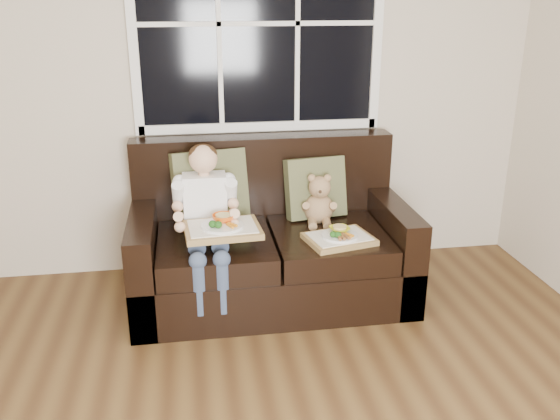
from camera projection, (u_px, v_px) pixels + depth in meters
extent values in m
cube|color=beige|center=(196.00, 73.00, 3.79)|extent=(4.50, 0.02, 2.70)
cube|color=black|center=(258.00, 23.00, 3.73)|extent=(1.50, 0.02, 1.25)
cube|color=white|center=(260.00, 126.00, 3.95)|extent=(1.58, 0.04, 0.06)
cube|color=white|center=(132.00, 25.00, 3.61)|extent=(0.06, 0.04, 1.37)
cube|color=white|center=(378.00, 23.00, 3.83)|extent=(0.06, 0.04, 1.37)
cube|color=white|center=(258.00, 24.00, 3.72)|extent=(1.50, 0.03, 0.03)
cube|color=black|center=(271.00, 275.00, 3.76)|extent=(1.70, 0.90, 0.30)
cube|color=black|center=(145.00, 261.00, 3.59)|extent=(0.15, 0.90, 0.60)
cube|color=black|center=(390.00, 246.00, 3.82)|extent=(0.15, 0.90, 0.60)
cube|color=black|center=(263.00, 185.00, 3.94)|extent=(1.70, 0.18, 0.66)
cube|color=black|center=(215.00, 251.00, 3.55)|extent=(0.68, 0.72, 0.15)
cube|color=black|center=(329.00, 244.00, 3.65)|extent=(0.68, 0.72, 0.15)
cube|color=#5B603B|center=(210.00, 187.00, 3.72)|extent=(0.50, 0.31, 0.48)
cube|color=#5B603B|center=(315.00, 188.00, 3.84)|extent=(0.41, 0.24, 0.40)
cube|color=white|center=(205.00, 203.00, 3.58)|extent=(0.26, 0.16, 0.36)
sphere|color=#EDB891|center=(203.00, 159.00, 3.47)|extent=(0.17, 0.17, 0.17)
ellipsoid|color=#372211|center=(203.00, 154.00, 3.48)|extent=(0.17, 0.17, 0.12)
cylinder|color=#374561|center=(196.00, 238.00, 3.43)|extent=(0.10, 0.32, 0.10)
cylinder|color=#374561|center=(219.00, 237.00, 3.45)|extent=(0.10, 0.32, 0.10)
cylinder|color=#374561|center=(199.00, 289.00, 3.26)|extent=(0.09, 0.09, 0.30)
cylinder|color=#374561|center=(223.00, 287.00, 3.27)|extent=(0.09, 0.09, 0.30)
cylinder|color=#EDB891|center=(179.00, 205.00, 3.43)|extent=(0.07, 0.31, 0.25)
cylinder|color=#EDB891|center=(232.00, 202.00, 3.47)|extent=(0.07, 0.31, 0.25)
ellipsoid|color=#9F7454|center=(319.00, 209.00, 3.78)|extent=(0.21, 0.19, 0.20)
sphere|color=#9F7454|center=(320.00, 187.00, 3.72)|extent=(0.16, 0.16, 0.14)
sphere|color=#9F7454|center=(312.00, 178.00, 3.69)|extent=(0.05, 0.05, 0.05)
sphere|color=#9F7454|center=(327.00, 178.00, 3.71)|extent=(0.05, 0.05, 0.05)
sphere|color=#9F7454|center=(322.00, 192.00, 3.67)|extent=(0.05, 0.05, 0.05)
sphere|color=#2F1F15|center=(322.00, 192.00, 3.65)|extent=(0.02, 0.02, 0.02)
cylinder|color=#9F7454|center=(315.00, 224.00, 3.69)|extent=(0.07, 0.12, 0.05)
cylinder|color=#9F7454|center=(329.00, 223.00, 3.71)|extent=(0.07, 0.12, 0.05)
cube|color=#AD894E|center=(222.00, 230.00, 3.37)|extent=(0.45, 0.36, 0.04)
cube|color=silver|center=(222.00, 226.00, 3.36)|extent=(0.40, 0.30, 0.01)
cylinder|color=white|center=(222.00, 225.00, 3.35)|extent=(0.24, 0.24, 0.02)
imported|color=orange|center=(223.00, 218.00, 3.38)|extent=(0.14, 0.14, 0.04)
cylinder|color=#F6E086|center=(223.00, 217.00, 3.38)|extent=(0.09, 0.09, 0.02)
ellipsoid|color=#24571B|center=(213.00, 224.00, 3.29)|extent=(0.04, 0.04, 0.04)
ellipsoid|color=#24571B|center=(218.00, 225.00, 3.28)|extent=(0.04, 0.04, 0.04)
cylinder|color=orange|center=(231.00, 225.00, 3.31)|extent=(0.05, 0.07, 0.02)
cube|color=#AD894E|center=(339.00, 239.00, 3.49)|extent=(0.43, 0.37, 0.03)
cube|color=silver|center=(339.00, 236.00, 3.49)|extent=(0.38, 0.31, 0.01)
cylinder|color=white|center=(340.00, 235.00, 3.47)|extent=(0.22, 0.22, 0.01)
imported|color=#CFD81C|center=(340.00, 229.00, 3.51)|extent=(0.14, 0.14, 0.03)
cylinder|color=#F6E086|center=(340.00, 228.00, 3.50)|extent=(0.08, 0.08, 0.02)
ellipsoid|color=#24571B|center=(333.00, 234.00, 3.42)|extent=(0.04, 0.04, 0.04)
ellipsoid|color=#24571B|center=(338.00, 235.00, 3.42)|extent=(0.04, 0.04, 0.04)
cylinder|color=orange|center=(348.00, 235.00, 3.44)|extent=(0.04, 0.06, 0.01)
cylinder|color=brown|center=(342.00, 237.00, 3.41)|extent=(0.03, 0.08, 0.02)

